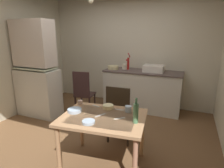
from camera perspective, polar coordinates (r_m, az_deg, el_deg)
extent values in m
plane|color=brown|center=(3.46, -5.15, -15.27)|extent=(5.06, 5.06, 0.00)
cube|color=beige|center=(4.74, 5.27, 9.83)|extent=(4.16, 0.10, 2.62)
cube|color=beige|center=(4.40, -30.55, 7.39)|extent=(0.10, 3.76, 2.62)
cube|color=silver|center=(4.36, -21.56, -2.46)|extent=(0.93, 0.45, 1.01)
cube|color=beige|center=(4.18, -22.98, 11.42)|extent=(0.85, 0.38, 0.93)
cube|color=beige|center=(4.22, -22.49, 4.55)|extent=(0.83, 0.41, 0.02)
cube|color=silver|center=(4.43, 9.19, -2.08)|extent=(1.74, 0.60, 0.89)
cube|color=brown|center=(4.32, 9.44, 3.77)|extent=(1.77, 0.63, 0.03)
sphere|color=#2D2823|center=(4.20, 4.73, -2.28)|extent=(0.02, 0.02, 0.02)
cube|color=white|center=(4.26, 12.68, 4.66)|extent=(0.44, 0.34, 0.15)
cube|color=black|center=(4.24, 12.74, 5.60)|extent=(0.38, 0.28, 0.01)
cylinder|color=#B21E19|center=(4.44, 4.99, 6.25)|extent=(0.05, 0.05, 0.28)
cylinder|color=#B21E19|center=(4.36, 4.74, 7.42)|extent=(0.03, 0.12, 0.03)
cylinder|color=#A8111B|center=(4.47, 5.29, 8.77)|extent=(0.02, 0.16, 0.12)
cylinder|color=beige|center=(4.48, 0.37, 5.11)|extent=(0.25, 0.25, 0.08)
cylinder|color=beige|center=(4.48, 3.99, 5.34)|extent=(0.13, 0.13, 0.12)
cube|color=tan|center=(2.44, -2.74, -10.22)|extent=(1.16, 0.92, 0.04)
cube|color=white|center=(2.43, -2.74, -9.86)|extent=(0.91, 0.72, 0.00)
cylinder|color=#A77951|center=(2.54, -16.09, -19.17)|extent=(0.06, 0.06, 0.69)
cylinder|color=#B2795C|center=(2.26, 7.02, -23.51)|extent=(0.06, 0.06, 0.69)
cylinder|color=#AE7C51|center=(3.04, -9.35, -12.58)|extent=(0.06, 0.06, 0.69)
cylinder|color=#B17F51|center=(2.81, 9.21, -15.04)|extent=(0.06, 0.06, 0.69)
cube|color=#2E241B|center=(3.14, 2.80, -9.90)|extent=(0.42, 0.42, 0.03)
cube|color=#2F2417|center=(2.87, 1.75, -6.24)|extent=(0.38, 0.04, 0.54)
cylinder|color=#2E241B|center=(3.35, 6.49, -12.47)|extent=(0.04, 0.04, 0.40)
cylinder|color=#2E241B|center=(3.43, 0.86, -11.63)|extent=(0.04, 0.04, 0.40)
cylinder|color=#2E241B|center=(3.06, 4.90, -15.29)|extent=(0.04, 0.04, 0.40)
cylinder|color=#2E241B|center=(3.15, -1.26, -14.25)|extent=(0.04, 0.04, 0.40)
cube|color=#33211F|center=(4.31, -8.28, -3.16)|extent=(0.45, 0.45, 0.03)
cube|color=#362223|center=(4.06, -9.45, -0.08)|extent=(0.38, 0.08, 0.55)
cylinder|color=#33211F|center=(4.46, -5.30, -5.25)|extent=(0.04, 0.04, 0.39)
cylinder|color=#33211F|center=(4.59, -9.31, -4.82)|extent=(0.04, 0.04, 0.39)
cylinder|color=#33211F|center=(4.17, -6.92, -6.82)|extent=(0.04, 0.04, 0.39)
cylinder|color=#33211F|center=(4.30, -11.16, -6.30)|extent=(0.04, 0.04, 0.39)
cylinder|color=#9EB2C6|center=(2.60, -11.40, -7.93)|extent=(0.19, 0.19, 0.04)
cylinder|color=beige|center=(2.65, -1.19, -7.00)|extent=(0.15, 0.15, 0.06)
cylinder|color=#9EB2C6|center=(2.27, -7.22, -11.46)|extent=(0.15, 0.15, 0.03)
cylinder|color=#9EB2C6|center=(2.55, 5.01, -7.62)|extent=(0.09, 0.09, 0.08)
cylinder|color=tan|center=(2.85, -9.73, -5.54)|extent=(0.07, 0.07, 0.06)
cylinder|color=#4C7F56|center=(2.23, 7.30, -8.94)|extent=(0.06, 0.06, 0.24)
cylinder|color=#4C7F56|center=(2.17, 7.44, -5.21)|extent=(0.03, 0.03, 0.07)
cube|color=silver|center=(2.45, -3.60, -9.53)|extent=(0.09, 0.16, 0.00)
cube|color=beige|center=(2.75, -4.98, -6.73)|extent=(0.13, 0.05, 0.00)
cube|color=beige|center=(2.36, 2.32, -10.51)|extent=(0.13, 0.11, 0.00)
cube|color=beige|center=(2.61, 2.35, -7.89)|extent=(0.13, 0.03, 0.00)
sphere|color=#F9EFCC|center=(3.34, -6.50, 23.97)|extent=(0.08, 0.08, 0.08)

